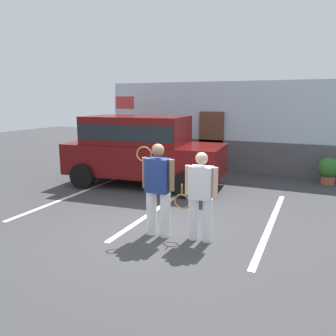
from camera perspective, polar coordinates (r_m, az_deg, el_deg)
The scene contains 10 objects.
ground_plane at distance 6.64m, azimuth -3.36°, elevation -10.91°, with size 40.00×40.00×0.00m, color #38383A.
parking_stripe_0 at distance 9.45m, azimuth -15.74°, elevation -4.45°, with size 0.12×4.40×0.01m, color silver.
parking_stripe_1 at distance 8.10m, azimuth -1.50°, elevation -6.68°, with size 0.12×4.40×0.01m, color silver.
parking_stripe_2 at distance 7.42m, azimuth 16.92°, elevation -8.91°, with size 0.12×4.40×0.01m, color silver.
house_frontage at distance 12.32m, azimuth 10.64°, elevation 6.38°, with size 9.47×0.40×3.14m.
parked_suv at distance 10.06m, azimuth -4.50°, elevation 3.55°, with size 4.75×2.49×2.05m.
tennis_player_man at distance 6.26m, azimuth -1.69°, elevation -3.46°, with size 0.78×0.28×1.74m.
tennis_player_woman at distance 6.09m, azimuth 5.50°, elevation -4.66°, with size 0.87×0.26×1.63m.
potted_plant_by_porch at distance 11.32m, azimuth 25.40°, elevation -0.23°, with size 0.61×0.61×0.81m.
flag_pole at distance 12.79m, azimuth -7.97°, elevation 8.45°, with size 0.80×0.05×2.69m.
Camera 1 is at (2.85, -5.44, 2.52)m, focal length 36.23 mm.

